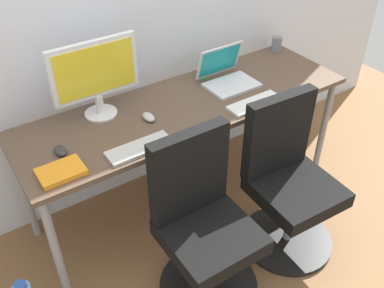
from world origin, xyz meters
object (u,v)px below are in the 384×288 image
at_px(office_chair_left, 203,228).
at_px(open_laptop, 227,75).
at_px(office_chair_right, 288,184).
at_px(desktop_monitor, 95,74).
at_px(coffee_mug, 204,70).

height_order(office_chair_left, open_laptop, open_laptop).
relative_size(office_chair_right, desktop_monitor, 1.96).
bearing_deg(office_chair_right, coffee_mug, 91.86).
bearing_deg(desktop_monitor, open_laptop, -7.59).
xyz_separation_m(office_chair_right, coffee_mug, (-0.03, 0.79, 0.38)).
relative_size(office_chair_left, coffee_mug, 10.22).
distance_m(office_chair_left, desktop_monitor, 0.97).
xyz_separation_m(open_laptop, coffee_mug, (-0.07, 0.14, -0.01)).
height_order(desktop_monitor, coffee_mug, desktop_monitor).
bearing_deg(open_laptop, office_chair_right, -93.82).
height_order(open_laptop, coffee_mug, open_laptop).
relative_size(office_chair_left, office_chair_right, 1.00).
bearing_deg(office_chair_left, desktop_monitor, 102.33).
xyz_separation_m(office_chair_left, office_chair_right, (0.59, -0.00, 0.00)).
distance_m(office_chair_left, office_chair_right, 0.59).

